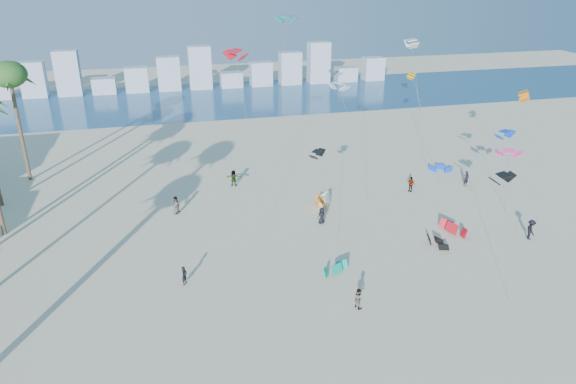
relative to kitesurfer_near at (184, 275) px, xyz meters
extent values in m
plane|color=beige|center=(6.60, -10.58, -0.77)|extent=(220.00, 220.00, 0.00)
plane|color=navy|center=(6.60, 61.42, -0.77)|extent=(220.00, 220.00, 0.00)
imported|color=black|center=(0.00, 0.00, 0.00)|extent=(0.60, 0.67, 1.54)
imported|color=gray|center=(11.90, -6.11, 0.01)|extent=(0.84, 0.93, 1.57)
imported|color=black|center=(13.39, 7.42, 0.03)|extent=(0.89, 0.70, 1.61)
imported|color=gray|center=(25.18, 12.50, 0.08)|extent=(0.85, 1.08, 1.71)
imported|color=black|center=(30.69, -0.17, 0.17)|extent=(1.01, 1.36, 1.88)
imported|color=gray|center=(6.68, 18.86, 0.14)|extent=(1.77, 1.07, 1.82)
imported|color=black|center=(31.96, 12.45, 0.09)|extent=(0.72, 0.57, 1.72)
imported|color=gray|center=(0.00, 13.01, 0.14)|extent=(1.10, 1.12, 1.83)
cylinder|color=#595959|center=(13.61, 6.35, 2.75)|extent=(1.06, 3.74, 7.06)
cylinder|color=#595959|center=(18.73, 13.62, 5.03)|extent=(2.42, 3.73, 11.62)
cylinder|color=#595959|center=(30.25, 2.90, 3.57)|extent=(0.36, 3.79, 8.70)
cylinder|color=#595959|center=(7.22, 10.17, 7.03)|extent=(1.46, 5.65, 15.61)
cylinder|color=#595959|center=(28.55, 16.35, 5.02)|extent=(2.50, 4.74, 11.60)
cylinder|color=#595959|center=(32.77, 6.66, 1.96)|extent=(1.36, 2.79, 5.48)
cylinder|color=#595959|center=(13.62, 25.28, 7.89)|extent=(2.54, 3.44, 17.34)
cylinder|color=#595959|center=(35.85, 7.70, 4.79)|extent=(2.71, 2.39, 11.14)
cylinder|color=#595959|center=(24.16, -5.04, 3.00)|extent=(2.08, 5.52, 7.56)
cylinder|color=#595959|center=(29.50, 20.33, 6.63)|extent=(1.71, 3.90, 14.80)
cylinder|color=brown|center=(-15.92, 26.42, 5.27)|extent=(0.40, 0.40, 12.09)
ellipsoid|color=#28571E|center=(-15.92, 26.42, 11.32)|extent=(3.80, 3.80, 2.85)
cube|color=#9EADBF|center=(-23.00, 71.42, 2.53)|extent=(4.40, 3.00, 6.60)
cube|color=#9EADBF|center=(-16.80, 71.42, 3.43)|extent=(4.40, 3.00, 8.40)
cube|color=#9EADBF|center=(-10.60, 71.42, 0.73)|extent=(4.40, 3.00, 3.00)
cube|color=#9EADBF|center=(-4.40, 71.42, 1.63)|extent=(4.40, 3.00, 4.80)
cube|color=#9EADBF|center=(1.80, 71.42, 2.53)|extent=(4.40, 3.00, 6.60)
cube|color=#9EADBF|center=(8.00, 71.42, 3.43)|extent=(4.40, 3.00, 8.40)
cube|color=#9EADBF|center=(14.20, 71.42, 0.73)|extent=(4.40, 3.00, 3.00)
cube|color=#9EADBF|center=(20.40, 71.42, 1.63)|extent=(4.40, 3.00, 4.80)
cube|color=#9EADBF|center=(26.60, 71.42, 2.53)|extent=(4.40, 3.00, 6.60)
cube|color=#9EADBF|center=(32.80, 71.42, 3.43)|extent=(4.40, 3.00, 8.40)
cube|color=#9EADBF|center=(39.00, 71.42, 0.73)|extent=(4.40, 3.00, 3.00)
cube|color=#9EADBF|center=(45.20, 71.42, 1.63)|extent=(4.40, 3.00, 4.80)
camera|label=1|loc=(-0.62, -35.32, 21.81)|focal=32.61mm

